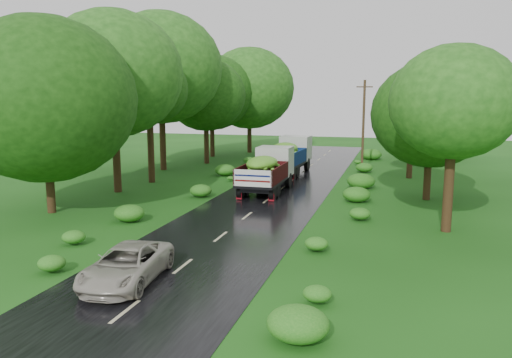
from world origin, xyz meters
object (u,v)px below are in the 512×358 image
at_px(truck_near, 268,168).
at_px(truck_far, 289,153).
at_px(car, 127,265).
at_px(utility_pole, 363,125).

bearing_deg(truck_near, truck_far, 92.04).
xyz_separation_m(car, utility_pole, (5.68, 27.27, 3.18)).
height_order(truck_near, utility_pole, utility_pole).
xyz_separation_m(truck_far, utility_pole, (5.49, 2.66, 2.19)).
bearing_deg(car, truck_far, 83.70).
distance_m(truck_far, car, 24.62).
xyz_separation_m(truck_near, utility_pole, (5.19, 10.68, 2.25)).
height_order(truck_near, car, truck_near).
bearing_deg(car, truck_near, 82.44).
xyz_separation_m(truck_far, car, (-0.18, -24.60, -0.99)).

